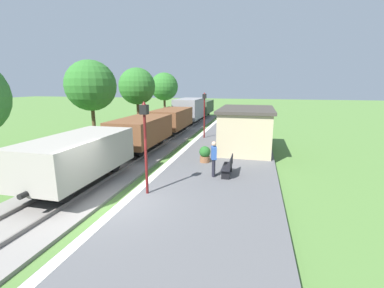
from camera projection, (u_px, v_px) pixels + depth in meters
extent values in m
plane|color=#517A38|center=(114.00, 208.00, 10.01)|extent=(160.00, 160.00, 0.00)
cube|color=#565659|center=(196.00, 215.00, 9.24)|extent=(6.00, 60.00, 0.25)
cube|color=silver|center=(123.00, 203.00, 9.86)|extent=(0.36, 60.00, 0.01)
cube|color=gray|center=(59.00, 200.00, 10.55)|extent=(3.80, 60.00, 0.12)
cube|color=slate|center=(74.00, 199.00, 10.36)|extent=(0.07, 60.00, 0.14)
cube|color=slate|center=(43.00, 195.00, 10.69)|extent=(0.07, 60.00, 0.14)
cube|color=gray|center=(78.00, 155.00, 11.53)|extent=(2.50, 5.60, 1.60)
cube|color=black|center=(79.00, 169.00, 11.67)|extent=(2.10, 5.15, 0.50)
cylinder|color=black|center=(102.00, 163.00, 13.43)|extent=(1.56, 0.84, 0.84)
cylinder|color=black|center=(50.00, 190.00, 10.03)|extent=(1.56, 0.84, 0.84)
cylinder|color=black|center=(114.00, 153.00, 14.47)|extent=(0.20, 0.30, 0.20)
cylinder|color=black|center=(23.00, 196.00, 8.88)|extent=(0.20, 0.30, 0.20)
cube|color=brown|center=(141.00, 130.00, 17.79)|extent=(2.50, 5.60, 1.60)
cube|color=black|center=(142.00, 139.00, 17.93)|extent=(2.10, 5.15, 0.50)
cylinder|color=black|center=(152.00, 138.00, 19.68)|extent=(1.56, 0.84, 0.84)
cylinder|color=black|center=(130.00, 149.00, 16.29)|extent=(1.56, 0.84, 0.84)
cylinder|color=black|center=(157.00, 132.00, 20.72)|extent=(0.20, 0.30, 0.20)
cylinder|color=black|center=(120.00, 150.00, 15.13)|extent=(0.20, 0.30, 0.20)
cube|color=brown|center=(172.00, 118.00, 24.04)|extent=(2.50, 5.60, 1.60)
cube|color=black|center=(172.00, 125.00, 24.18)|extent=(2.10, 5.15, 0.50)
cylinder|color=black|center=(178.00, 125.00, 25.94)|extent=(1.56, 0.84, 0.84)
cylinder|color=black|center=(165.00, 131.00, 22.54)|extent=(1.56, 0.84, 0.84)
cylinder|color=black|center=(181.00, 121.00, 26.98)|extent=(0.20, 0.30, 0.20)
cylinder|color=black|center=(161.00, 130.00, 21.39)|extent=(0.20, 0.30, 0.20)
cube|color=gray|center=(190.00, 108.00, 30.23)|extent=(2.50, 5.60, 2.20)
cube|color=black|center=(190.00, 117.00, 30.44)|extent=(2.10, 5.15, 0.50)
cylinder|color=black|center=(193.00, 117.00, 32.19)|extent=(1.56, 0.84, 0.84)
cylinder|color=black|center=(186.00, 121.00, 28.80)|extent=(1.56, 0.84, 0.84)
cylinder|color=black|center=(195.00, 114.00, 33.24)|extent=(0.20, 0.30, 0.20)
cylinder|color=black|center=(183.00, 120.00, 27.64)|extent=(0.20, 0.30, 0.20)
cube|color=#384C33|center=(201.00, 107.00, 36.55)|extent=(2.50, 5.60, 1.60)
cube|color=black|center=(201.00, 111.00, 36.69)|extent=(2.10, 5.15, 0.50)
cylinder|color=black|center=(204.00, 112.00, 38.45)|extent=(1.56, 0.84, 0.84)
cylinder|color=black|center=(199.00, 114.00, 35.05)|extent=(1.56, 0.84, 0.84)
cylinder|color=black|center=(205.00, 109.00, 39.49)|extent=(0.20, 0.30, 0.20)
cylinder|color=black|center=(197.00, 113.00, 33.90)|extent=(0.20, 0.30, 0.20)
cube|color=tan|center=(246.00, 130.00, 17.94)|extent=(3.20, 5.50, 2.60)
cube|color=#3D3833|center=(247.00, 109.00, 17.63)|extent=(3.50, 5.80, 0.18)
cube|color=black|center=(220.00, 130.00, 17.24)|extent=(0.03, 0.90, 0.80)
cube|color=black|center=(227.00, 166.00, 12.81)|extent=(0.42, 1.50, 0.04)
cube|color=black|center=(231.00, 162.00, 12.72)|extent=(0.04, 1.50, 0.45)
cube|color=black|center=(225.00, 175.00, 12.30)|extent=(0.38, 0.06, 0.42)
cube|color=black|center=(228.00, 167.00, 13.43)|extent=(0.38, 0.06, 0.42)
cylinder|color=black|center=(214.00, 168.00, 12.58)|extent=(0.15, 0.15, 0.86)
cylinder|color=black|center=(213.00, 167.00, 12.74)|extent=(0.15, 0.15, 0.86)
cube|color=#2D5199|center=(214.00, 153.00, 12.50)|extent=(0.33, 0.43, 0.60)
sphere|color=tan|center=(214.00, 144.00, 12.40)|extent=(0.22, 0.22, 0.22)
cylinder|color=brown|center=(205.00, 159.00, 15.06)|extent=(0.56, 0.56, 0.34)
sphere|color=#235B23|center=(205.00, 152.00, 14.97)|extent=(0.64, 0.64, 0.64)
cylinder|color=#591414|center=(146.00, 155.00, 10.42)|extent=(0.11, 0.11, 3.20)
cube|color=black|center=(144.00, 110.00, 10.03)|extent=(0.28, 0.28, 0.36)
sphere|color=#F2E5BF|center=(144.00, 110.00, 10.03)|extent=(0.20, 0.20, 0.20)
cone|color=#591414|center=(144.00, 103.00, 9.98)|extent=(0.20, 0.20, 0.16)
cylinder|color=#591414|center=(204.00, 118.00, 21.66)|extent=(0.11, 0.11, 3.20)
cube|color=black|center=(205.00, 96.00, 21.27)|extent=(0.28, 0.28, 0.36)
sphere|color=#F2E5BF|center=(205.00, 96.00, 21.27)|extent=(0.20, 0.20, 0.20)
cone|color=#591414|center=(205.00, 93.00, 21.22)|extent=(0.20, 0.20, 0.16)
cylinder|color=#4C3823|center=(94.00, 124.00, 20.74)|extent=(0.28, 0.28, 3.04)
sphere|color=#2D6B28|center=(91.00, 86.00, 20.09)|extent=(3.81, 3.81, 3.81)
cylinder|color=#4C3823|center=(138.00, 116.00, 25.53)|extent=(0.28, 0.28, 3.11)
sphere|color=#2D6B28|center=(137.00, 86.00, 24.91)|extent=(3.41, 3.41, 3.41)
cylinder|color=#4C3823|center=(165.00, 109.00, 33.22)|extent=(0.28, 0.28, 3.02)
sphere|color=#2D6B28|center=(164.00, 87.00, 32.61)|extent=(3.38, 3.38, 3.38)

